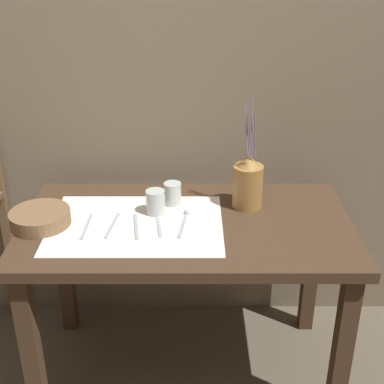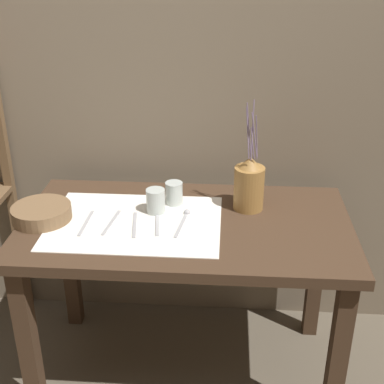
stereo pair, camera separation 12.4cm
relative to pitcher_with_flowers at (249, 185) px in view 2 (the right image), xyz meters
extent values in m
plane|color=brown|center=(-0.23, -0.12, -0.80)|extent=(12.00, 12.00, 0.00)
cube|color=#7A6B56|center=(-0.23, 0.32, 0.40)|extent=(7.00, 0.06, 2.40)
cube|color=#422D1E|center=(-0.23, -0.12, -0.12)|extent=(1.20, 0.66, 0.04)
cube|color=#422D1E|center=(-0.77, -0.39, -0.47)|extent=(0.06, 0.06, 0.66)
cube|color=#422D1E|center=(0.31, -0.39, -0.47)|extent=(0.06, 0.06, 0.66)
cube|color=#422D1E|center=(-0.77, 0.15, -0.47)|extent=(0.06, 0.06, 0.66)
cube|color=#422D1E|center=(0.31, 0.15, -0.47)|extent=(0.06, 0.06, 0.66)
cube|color=brown|center=(-1.04, 0.25, -0.22)|extent=(0.04, 0.04, 1.16)
cube|color=white|center=(-0.41, -0.14, -0.10)|extent=(0.62, 0.45, 0.00)
cylinder|color=olive|center=(0.00, 0.00, -0.01)|extent=(0.11, 0.11, 0.17)
cone|color=olive|center=(0.00, 0.00, 0.09)|extent=(0.09, 0.09, 0.04)
cylinder|color=slate|center=(0.00, -0.02, 0.17)|extent=(0.02, 0.00, 0.12)
cylinder|color=slate|center=(0.00, -0.01, 0.22)|extent=(0.01, 0.04, 0.21)
cylinder|color=slate|center=(0.01, -0.02, 0.20)|extent=(0.03, 0.00, 0.17)
cylinder|color=slate|center=(-0.01, -0.01, 0.21)|extent=(0.02, 0.04, 0.18)
cylinder|color=slate|center=(0.02, 0.00, 0.19)|extent=(0.02, 0.02, 0.16)
cylinder|color=slate|center=(-0.01, 0.00, 0.22)|extent=(0.03, 0.01, 0.21)
cylinder|color=brown|center=(-0.75, -0.15, -0.07)|extent=(0.22, 0.22, 0.05)
cylinder|color=#B7C1BC|center=(-0.35, -0.06, -0.05)|extent=(0.07, 0.07, 0.09)
cylinder|color=#B7C1BC|center=(-0.28, 0.02, -0.05)|extent=(0.07, 0.07, 0.09)
cube|color=#A8A8AD|center=(-0.59, -0.17, -0.09)|extent=(0.02, 0.18, 0.00)
cube|color=#A8A8AD|center=(-0.50, -0.16, -0.09)|extent=(0.04, 0.18, 0.00)
cube|color=#A8A8AD|center=(-0.41, -0.17, -0.09)|extent=(0.04, 0.18, 0.00)
cube|color=#A8A8AD|center=(-0.33, -0.15, -0.09)|extent=(0.03, 0.18, 0.00)
sphere|color=#A8A8AD|center=(-0.34, -0.06, -0.09)|extent=(0.02, 0.02, 0.02)
cube|color=#A8A8AD|center=(-0.24, -0.16, -0.09)|extent=(0.04, 0.18, 0.00)
sphere|color=#A8A8AD|center=(-0.23, -0.07, -0.09)|extent=(0.02, 0.02, 0.02)
camera|label=1|loc=(-0.21, -1.82, 0.84)|focal=50.00mm
camera|label=2|loc=(-0.09, -1.82, 0.84)|focal=50.00mm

